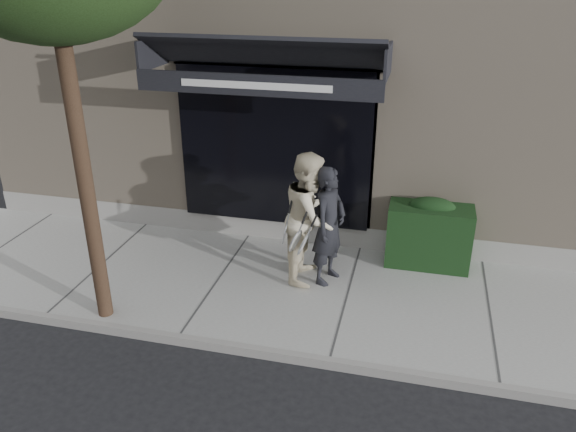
# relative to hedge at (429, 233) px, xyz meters

# --- Properties ---
(ground) EXTENTS (80.00, 80.00, 0.00)m
(ground) POSITION_rel_hedge_xyz_m (-1.10, -1.25, -0.66)
(ground) COLOR black
(ground) RESTS_ON ground
(sidewalk) EXTENTS (20.00, 3.00, 0.12)m
(sidewalk) POSITION_rel_hedge_xyz_m (-1.10, -1.25, -0.60)
(sidewalk) COLOR gray
(sidewalk) RESTS_ON ground
(curb) EXTENTS (20.00, 0.10, 0.14)m
(curb) POSITION_rel_hedge_xyz_m (-1.10, -2.80, -0.59)
(curb) COLOR gray
(curb) RESTS_ON ground
(building_facade) EXTENTS (14.30, 8.04, 5.64)m
(building_facade) POSITION_rel_hedge_xyz_m (-1.11, 3.71, 2.08)
(building_facade) COLOR tan
(building_facade) RESTS_ON ground
(hedge) EXTENTS (1.30, 0.70, 1.14)m
(hedge) POSITION_rel_hedge_xyz_m (0.00, 0.00, 0.00)
(hedge) COLOR black
(hedge) RESTS_ON sidewalk
(pedestrian_front) EXTENTS (0.83, 0.95, 1.83)m
(pedestrian_front) POSITION_rel_hedge_xyz_m (-1.47, -0.91, 0.37)
(pedestrian_front) COLOR black
(pedestrian_front) RESTS_ON sidewalk
(pedestrian_back) EXTENTS (0.81, 0.98, 2.00)m
(pedestrian_back) POSITION_rel_hedge_xyz_m (-1.77, -0.86, 0.46)
(pedestrian_back) COLOR beige
(pedestrian_back) RESTS_ON sidewalk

